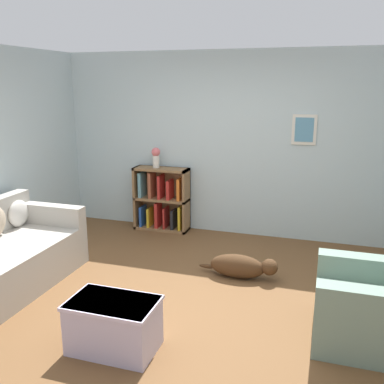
# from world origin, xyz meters

# --- Properties ---
(ground_plane) EXTENTS (14.00, 14.00, 0.00)m
(ground_plane) POSITION_xyz_m (0.00, 0.00, 0.00)
(ground_plane) COLOR brown
(wall_back) EXTENTS (5.60, 0.13, 2.60)m
(wall_back) POSITION_xyz_m (0.00, 2.25, 1.30)
(wall_back) COLOR silver
(wall_back) RESTS_ON ground_plane
(bookshelf) EXTENTS (0.82, 0.29, 0.94)m
(bookshelf) POSITION_xyz_m (-1.00, 2.05, 0.46)
(bookshelf) COLOR olive
(bookshelf) RESTS_ON ground_plane
(recliner_chair) EXTENTS (0.96, 0.86, 0.98)m
(recliner_chair) POSITION_xyz_m (1.85, -0.14, 0.34)
(recliner_chair) COLOR gray
(recliner_chair) RESTS_ON ground_plane
(coffee_table) EXTENTS (0.73, 0.46, 0.44)m
(coffee_table) POSITION_xyz_m (-0.26, -0.92, 0.23)
(coffee_table) COLOR #BCB2D1
(coffee_table) RESTS_ON ground_plane
(dog) EXTENTS (0.92, 0.24, 0.27)m
(dog) POSITION_xyz_m (0.48, 0.73, 0.14)
(dog) COLOR #472D19
(dog) RESTS_ON ground_plane
(vase) EXTENTS (0.13, 0.13, 0.30)m
(vase) POSITION_xyz_m (-1.07, 2.03, 1.11)
(vase) COLOR silver
(vase) RESTS_ON bookshelf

